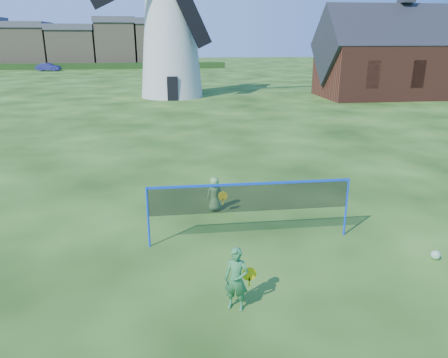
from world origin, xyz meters
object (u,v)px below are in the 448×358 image
Objects in this scene: windmill at (170,29)px; badminton_net at (250,198)px; play_ball at (436,255)px; player_girl at (236,279)px; player_boy at (215,194)px; chapel at (399,58)px; car_right at (48,67)px.

windmill reaches higher than badminton_net.
windmill is at bearing 92.84° from badminton_net.
player_girl is at bearing -165.46° from play_ball.
player_girl reaches higher than play_ball.
windmill is at bearing 115.11° from player_girl.
badminton_net is at bearing 88.66° from player_boy.
chapel is at bearing 55.47° from badminton_net.
player_girl is at bearing -105.78° from badminton_net.
play_ball is at bearing -150.17° from car_right.
play_ball is at bearing 123.94° from player_boy.
play_ball is 68.58m from car_right.
windmill is 39.06m from car_right.
player_boy is at bearing 107.25° from badminton_net.
player_girl reaches higher than player_boy.
play_ball is at bearing -20.51° from badminton_net.
badminton_net is 4.48m from play_ball.
windmill reaches higher than car_right.
car_right reaches higher than player_boy.
play_ball is (4.09, -1.53, -1.03)m from badminton_net.
windmill reaches higher than player_boy.
player_boy is (0.14, 4.90, -0.11)m from player_girl.
chapel is 2.71× the size of badminton_net.
player_girl is at bearing -154.38° from car_right.
windmill is 4.49× the size of car_right.
player_girl is at bearing -122.98° from chapel.
car_right is (-20.12, 62.63, -0.53)m from badminton_net.
player_girl is at bearing 69.82° from player_boy.
car_right is (-18.70, 33.93, -5.00)m from windmill.
windmill is 3.27× the size of badminton_net.
chapel is at bearing 80.98° from player_girl.
car_right is at bearing 136.23° from chapel.
chapel is at bearing -124.60° from car_right.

